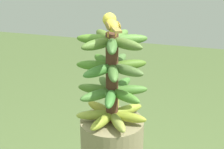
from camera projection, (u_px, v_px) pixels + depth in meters
The scene contains 2 objects.
banana_bunch at pixel (112, 79), 1.43m from camera, with size 0.28×0.28×0.35m.
perched_bird at pixel (111, 23), 1.31m from camera, with size 0.10×0.16×0.08m.
Camera 1 is at (-0.33, 1.26, 1.73)m, focal length 61.64 mm.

